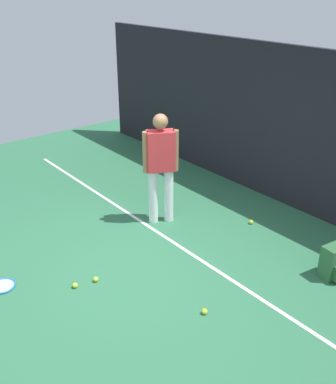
% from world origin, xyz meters
% --- Properties ---
extents(ground_plane, '(12.00, 12.00, 0.00)m').
position_xyz_m(ground_plane, '(0.00, 0.00, 0.00)').
color(ground_plane, '#2D6B47').
extents(back_fence, '(10.00, 0.10, 2.53)m').
position_xyz_m(back_fence, '(0.00, 3.00, 1.26)').
color(back_fence, black).
rests_on(back_fence, ground).
extents(court_line, '(9.00, 0.05, 0.00)m').
position_xyz_m(court_line, '(0.00, 0.73, 0.00)').
color(court_line, white).
rests_on(court_line, ground).
extents(tennis_player, '(0.39, 0.48, 1.70)m').
position_xyz_m(tennis_player, '(-0.90, 0.99, 0.97)').
color(tennis_player, white).
rests_on(tennis_player, ground).
extents(tennis_racket, '(0.51, 0.60, 0.03)m').
position_xyz_m(tennis_racket, '(-0.83, -1.58, 0.01)').
color(tennis_racket, black).
rests_on(tennis_racket, ground).
extents(backpack, '(0.32, 0.33, 0.44)m').
position_xyz_m(backpack, '(1.61, 1.76, 0.21)').
color(backpack, '#2D6038').
rests_on(backpack, ground).
extents(tennis_ball_near_player, '(0.07, 0.07, 0.07)m').
position_xyz_m(tennis_ball_near_player, '(1.11, 0.03, 0.03)').
color(tennis_ball_near_player, '#CCE033').
rests_on(tennis_ball_near_player, ground).
extents(tennis_ball_by_fence, '(0.07, 0.07, 0.07)m').
position_xyz_m(tennis_ball_by_fence, '(-0.18, -0.61, 0.03)').
color(tennis_ball_by_fence, '#CCE033').
rests_on(tennis_ball_by_fence, ground).
extents(tennis_ball_mid_court, '(0.07, 0.07, 0.07)m').
position_xyz_m(tennis_ball_mid_court, '(-0.24, -0.87, 0.03)').
color(tennis_ball_mid_court, '#CCE033').
rests_on(tennis_ball_mid_court, ground).
extents(tennis_ball_far_left, '(0.07, 0.07, 0.07)m').
position_xyz_m(tennis_ball_far_left, '(0.06, 2.00, 0.03)').
color(tennis_ball_far_left, '#CCE033').
rests_on(tennis_ball_far_left, ground).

